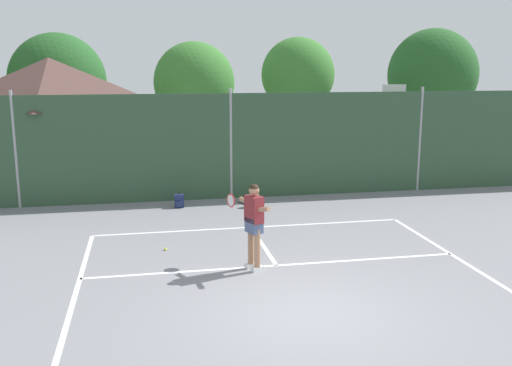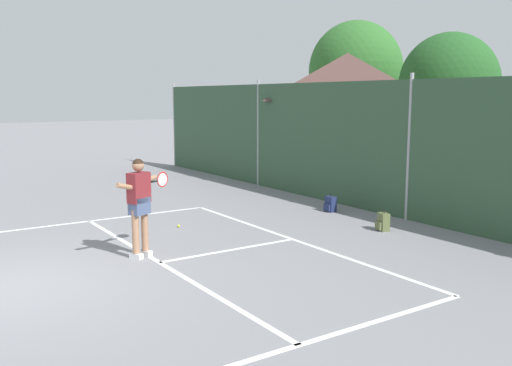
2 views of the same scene
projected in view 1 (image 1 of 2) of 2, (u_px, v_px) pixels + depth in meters
ground_plane at (308, 313)px, 10.06m from camera, size 120.00×120.00×0.00m
court_markings at (299, 299)px, 10.68m from camera, size 8.30×11.10×0.01m
chainlink_fence at (231, 146)px, 18.36m from camera, size 26.09×0.09×3.53m
basketball_hoop at (392, 119)px, 21.07m from camera, size 0.90×0.67×3.55m
clubhouse_building at (52, 120)px, 20.38m from camera, size 5.53×5.17×4.50m
treeline_backdrop at (167, 74)px, 27.01m from camera, size 28.98×4.49×6.77m
tennis_player at (254, 219)px, 11.99m from camera, size 0.71×1.30×1.85m
tennis_ball at (165, 249)px, 13.45m from camera, size 0.07×0.07×0.07m
backpack_navy at (179, 201)px, 17.45m from camera, size 0.29×0.25×0.46m
backpack_olive at (254, 201)px, 17.47m from camera, size 0.32×0.30×0.46m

